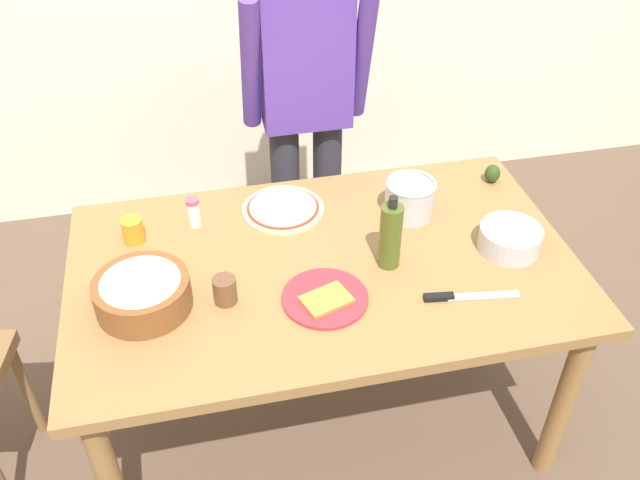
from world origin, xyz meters
TOP-DOWN VIEW (x-y plane):
  - ground at (0.00, 0.00)m, footprint 8.00×8.00m
  - dining_table at (0.00, 0.00)m, footprint 1.60×0.96m
  - person_cook at (0.10, 0.76)m, footprint 0.49×0.25m
  - pizza_raw_on_board at (-0.08, 0.30)m, footprint 0.29×0.29m
  - plate_with_slice at (-0.03, -0.17)m, footprint 0.26×0.26m
  - popcorn_bowl at (-0.56, -0.09)m, footprint 0.28×0.28m
  - mixing_bowl_steel at (0.60, -0.06)m, footprint 0.20×0.20m
  - olive_oil_bottle at (0.20, -0.05)m, footprint 0.07×0.07m
  - steel_pot at (0.35, 0.19)m, footprint 0.17×0.17m
  - cup_orange at (-0.59, 0.24)m, footprint 0.07×0.07m
  - cup_small_brown at (-0.32, -0.11)m, footprint 0.07×0.07m
  - salt_shaker at (-0.38, 0.28)m, footprint 0.04×0.04m
  - chef_knife at (0.36, -0.25)m, footprint 0.29×0.06m
  - avocado at (0.71, 0.32)m, footprint 0.06×0.06m

SIDE VIEW (x-z plane):
  - ground at x=0.00m, z-range 0.00..0.00m
  - dining_table at x=0.00m, z-range 0.29..1.05m
  - chef_knife at x=0.36m, z-range 0.76..0.78m
  - plate_with_slice at x=-0.03m, z-range 0.76..0.78m
  - pizza_raw_on_board at x=-0.08m, z-range 0.76..0.78m
  - avocado at x=0.71m, z-range 0.76..0.83m
  - mixing_bowl_steel at x=0.60m, z-range 0.76..0.84m
  - cup_orange at x=-0.59m, z-range 0.76..0.84m
  - cup_small_brown at x=-0.32m, z-range 0.76..0.84m
  - salt_shaker at x=-0.38m, z-range 0.76..0.87m
  - popcorn_bowl at x=-0.56m, z-range 0.76..0.88m
  - steel_pot at x=0.35m, z-range 0.76..0.89m
  - olive_oil_bottle at x=0.20m, z-range 0.75..1.00m
  - person_cook at x=0.10m, z-range 0.13..1.75m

